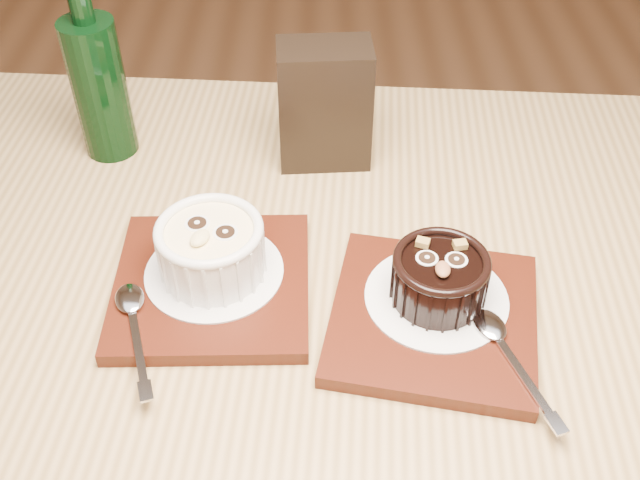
# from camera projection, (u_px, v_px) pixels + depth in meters

# --- Properties ---
(table) EXTENTS (1.25, 0.88, 0.75)m
(table) POSITION_uv_depth(u_px,v_px,m) (301.00, 375.00, 0.74)
(table) COLOR olive
(table) RESTS_ON ground
(tray_left) EXTENTS (0.18, 0.18, 0.01)m
(tray_left) POSITION_uv_depth(u_px,v_px,m) (212.00, 284.00, 0.70)
(tray_left) COLOR #44170B
(tray_left) RESTS_ON table
(doily_left) EXTENTS (0.13, 0.13, 0.00)m
(doily_left) POSITION_uv_depth(u_px,v_px,m) (214.00, 271.00, 0.70)
(doily_left) COLOR white
(doily_left) RESTS_ON tray_left
(ramekin_white) EXTENTS (0.10, 0.10, 0.06)m
(ramekin_white) POSITION_uv_depth(u_px,v_px,m) (211.00, 247.00, 0.68)
(ramekin_white) COLOR white
(ramekin_white) RESTS_ON doily_left
(spoon_left) EXTENTS (0.06, 0.14, 0.01)m
(spoon_left) POSITION_uv_depth(u_px,v_px,m) (134.00, 327.00, 0.65)
(spoon_left) COLOR silver
(spoon_left) RESTS_ON tray_left
(tray_right) EXTENTS (0.21, 0.21, 0.01)m
(tray_right) POSITION_uv_depth(u_px,v_px,m) (433.00, 318.00, 0.67)
(tray_right) COLOR #44170B
(tray_right) RESTS_ON table
(doily_right) EXTENTS (0.13, 0.13, 0.00)m
(doily_right) POSITION_uv_depth(u_px,v_px,m) (436.00, 297.00, 0.68)
(doily_right) COLOR white
(doily_right) RESTS_ON tray_right
(ramekin_dark) EXTENTS (0.09, 0.09, 0.05)m
(ramekin_dark) POSITION_uv_depth(u_px,v_px,m) (440.00, 276.00, 0.66)
(ramekin_dark) COLOR black
(ramekin_dark) RESTS_ON doily_right
(spoon_right) EXTENTS (0.07, 0.14, 0.01)m
(spoon_right) POSITION_uv_depth(u_px,v_px,m) (510.00, 355.00, 0.62)
(spoon_right) COLOR silver
(spoon_right) RESTS_ON tray_right
(condiment_stand) EXTENTS (0.10, 0.07, 0.14)m
(condiment_stand) POSITION_uv_depth(u_px,v_px,m) (325.00, 105.00, 0.81)
(condiment_stand) COLOR black
(condiment_stand) RESTS_ON table
(green_bottle) EXTENTS (0.06, 0.06, 0.22)m
(green_bottle) POSITION_uv_depth(u_px,v_px,m) (99.00, 83.00, 0.81)
(green_bottle) COLOR black
(green_bottle) RESTS_ON table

